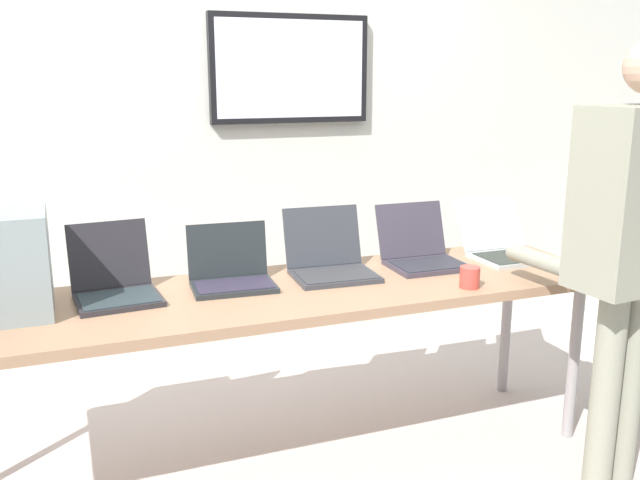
{
  "coord_description": "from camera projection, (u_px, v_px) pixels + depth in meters",
  "views": [
    {
      "loc": [
        -0.83,
        -2.5,
        1.61
      ],
      "look_at": [
        0.13,
        0.0,
        0.96
      ],
      "focal_mm": 38.45,
      "sensor_mm": 36.0,
      "label": 1
    }
  ],
  "objects": [
    {
      "name": "workbench",
      "position": [
        291.0,
        301.0,
        2.77
      ],
      "size": [
        2.69,
        0.7,
        0.77
      ],
      "color": "#9C7557",
      "rests_on": "ground"
    },
    {
      "name": "laptop_station_4",
      "position": [
        504.0,
        244.0,
        3.23
      ],
      "size": [
        0.34,
        0.4,
        0.25
      ],
      "color": "#B0B5B6",
      "rests_on": "workbench"
    },
    {
      "name": "back_wall",
      "position": [
        225.0,
        150.0,
        3.68
      ],
      "size": [
        8.0,
        0.11,
        2.41
      ],
      "color": "silver",
      "rests_on": "ground"
    },
    {
      "name": "laptop_station_2",
      "position": [
        330.0,
        260.0,
        2.94
      ],
      "size": [
        0.36,
        0.37,
        0.27
      ],
      "color": "#33353C",
      "rests_on": "workbench"
    },
    {
      "name": "laptop_station_1",
      "position": [
        231.0,
        272.0,
        2.78
      ],
      "size": [
        0.34,
        0.29,
        0.24
      ],
      "color": "#22282B",
      "rests_on": "workbench"
    },
    {
      "name": "ground",
      "position": [
        293.0,
        464.0,
        2.94
      ],
      "size": [
        8.0,
        8.0,
        0.04
      ],
      "primitive_type": "cube",
      "color": "#BCADAA"
    },
    {
      "name": "coffee_mug",
      "position": [
        470.0,
        277.0,
        2.75
      ],
      "size": [
        0.08,
        0.08,
        0.09
      ],
      "color": "#C74238",
      "rests_on": "workbench"
    },
    {
      "name": "laptop_station_3",
      "position": [
        421.0,
        251.0,
        3.09
      ],
      "size": [
        0.34,
        0.35,
        0.26
      ],
      "color": "#393441",
      "rests_on": "workbench"
    },
    {
      "name": "laptop_station_0",
      "position": [
        115.0,
        282.0,
        2.63
      ],
      "size": [
        0.33,
        0.36,
        0.28
      ],
      "color": "#27252A",
      "rests_on": "workbench"
    },
    {
      "name": "person",
      "position": [
        632.0,
        230.0,
        2.52
      ],
      "size": [
        0.47,
        0.62,
        1.73
      ],
      "color": "gray",
      "rests_on": "ground"
    }
  ]
}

